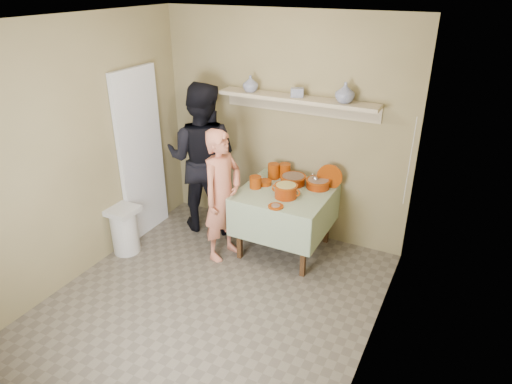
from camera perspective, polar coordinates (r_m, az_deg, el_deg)
The scene contains 22 objects.
ground at distance 4.57m, azimuth -6.11°, elevation -14.14°, with size 3.50×3.50×0.00m, color #655C4F.
tile_panel at distance 5.52m, azimuth -14.17°, elevation 4.54°, with size 0.06×0.70×2.00m, color silver.
plate_stack_a at distance 5.29m, azimuth 2.21°, elevation 2.63°, with size 0.13×0.13×0.18m, color maroon.
plate_stack_b at distance 5.32m, azimuth 3.61°, elevation 2.69°, with size 0.14×0.14×0.17m, color maroon.
bowl_stack at distance 5.05m, azimuth -0.07°, elevation 1.24°, with size 0.13×0.13×0.13m, color maroon.
empty_bowl at distance 5.15m, azimuth 1.11°, elevation 1.20°, with size 0.16×0.16×0.05m, color maroon.
propped_lid at distance 5.11m, azimuth 9.15°, elevation 1.87°, with size 0.28×0.28×0.02m, color maroon.
vase_right at distance 4.82m, azimuth 11.07°, elevation 12.10°, with size 0.20×0.20×0.21m, color navy.
vase_left at distance 5.20m, azimuth -0.70°, elevation 13.38°, with size 0.17×0.17×0.18m, color navy.
ceramic_box at distance 5.00m, azimuth 5.17°, elevation 12.29°, with size 0.13×0.10×0.10m, color navy.
person_cook at distance 4.94m, azimuth -4.22°, elevation -0.46°, with size 0.54×0.36×1.49m, color #CC7358.
person_helper at distance 5.52m, azimuth -6.75°, elevation 4.22°, with size 0.89×0.69×1.83m, color black.
room_shell at distance 3.76m, azimuth -7.25°, elevation 5.11°, with size 3.04×3.54×2.62m.
serving_table at distance 5.07m, azimuth 3.71°, elevation -1.04°, with size 0.97×0.97×0.76m.
cazuela_meat_a at distance 5.17m, azimuth 4.66°, elevation 1.64°, with size 0.30×0.30×0.10m.
cazuela_meat_b at distance 5.10m, azimuth 7.76°, elevation 1.14°, with size 0.28×0.28×0.10m.
ladle at distance 5.08m, azimuth 7.45°, elevation 1.67°, with size 0.08×0.26×0.19m.
cazuela_rice at distance 4.84m, azimuth 3.75°, elevation 0.27°, with size 0.33×0.25×0.14m.
front_plate at distance 4.65m, azimuth 2.48°, elevation -1.80°, with size 0.16×0.16×0.03m.
wall_shelf at distance 5.05m, azimuth 5.23°, elevation 11.32°, with size 1.80×0.25×0.21m.
trash_bin at distance 5.41m, azimuth -16.11°, elevation -4.56°, with size 0.32×0.32×0.56m.
electrical_cord at distance 4.72m, azimuth 18.67°, elevation 3.58°, with size 0.01×0.05×0.90m.
Camera 1 is at (1.99, -2.90, 2.92)m, focal length 32.00 mm.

